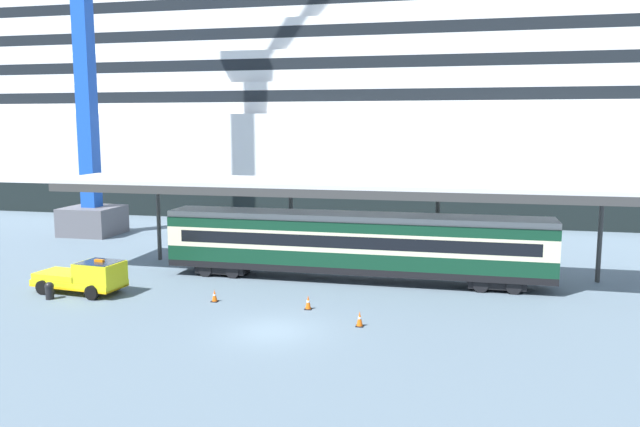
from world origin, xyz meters
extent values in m
plane|color=slate|center=(0.00, 0.00, 0.00)|extent=(400.00, 400.00, 0.00)
cube|color=black|center=(1.54, 46.56, 1.57)|extent=(137.55, 28.59, 3.15)
cube|color=white|center=(1.54, 46.56, 6.82)|extent=(137.55, 28.59, 7.34)
cube|color=white|center=(1.54, 46.56, 12.05)|extent=(126.54, 26.30, 3.13)
cube|color=black|center=(1.54, 33.46, 12.21)|extent=(121.04, 0.12, 1.13)
cube|color=white|center=(1.54, 46.56, 15.18)|extent=(121.48, 25.25, 3.13)
cube|color=black|center=(1.54, 33.99, 15.33)|extent=(116.20, 0.12, 1.13)
cube|color=white|center=(1.54, 46.56, 18.31)|extent=(116.42, 24.20, 3.13)
cube|color=black|center=(1.54, 34.52, 18.46)|extent=(111.36, 0.12, 1.13)
cube|color=white|center=(1.54, 46.56, 21.44)|extent=(111.36, 23.14, 3.13)
cylinder|color=white|center=(-36.98, 46.56, 24.83)|extent=(1.00, 1.00, 3.67)
cube|color=silver|center=(2.07, 10.62, 5.88)|extent=(38.30, 5.56, 0.25)
cube|color=#373737|center=(2.07, 7.95, 5.50)|extent=(38.30, 0.20, 0.50)
cylinder|color=#373737|center=(-12.29, 13.00, 2.88)|extent=(0.28, 0.28, 5.75)
cylinder|color=#373737|center=(-2.71, 13.00, 2.88)|extent=(0.28, 0.28, 5.75)
cylinder|color=#373737|center=(6.86, 13.00, 2.88)|extent=(0.28, 0.28, 5.75)
cylinder|color=#373737|center=(16.44, 13.00, 2.88)|extent=(0.28, 0.28, 5.75)
cube|color=black|center=(2.07, 10.12, 0.85)|extent=(23.13, 2.80, 0.40)
cube|color=#0F3823|center=(2.07, 10.12, 1.50)|extent=(23.13, 2.80, 0.90)
cube|color=beige|center=(2.07, 10.12, 2.55)|extent=(23.13, 2.80, 1.20)
cube|color=black|center=(2.07, 8.75, 2.60)|extent=(21.28, 0.08, 0.72)
cube|color=#0F3823|center=(2.07, 10.12, 3.45)|extent=(23.13, 2.80, 0.60)
cube|color=#9D9D9D|center=(2.07, 10.12, 3.93)|extent=(23.13, 2.69, 0.36)
cube|color=black|center=(-6.25, 10.12, 0.45)|extent=(3.20, 2.35, 0.50)
cylinder|color=black|center=(-7.15, 8.95, 0.42)|extent=(0.84, 0.12, 0.84)
cylinder|color=black|center=(-5.35, 8.95, 0.42)|extent=(0.84, 0.12, 0.84)
cube|color=black|center=(10.40, 10.12, 0.45)|extent=(3.20, 2.35, 0.50)
cylinder|color=black|center=(9.50, 8.95, 0.42)|extent=(0.84, 0.12, 0.84)
cylinder|color=black|center=(11.30, 8.95, 0.42)|extent=(0.84, 0.12, 0.84)
cube|color=yellow|center=(-12.61, 3.93, 0.58)|extent=(5.39, 2.57, 0.36)
cube|color=#F2B20C|center=(-12.61, 3.93, 0.45)|extent=(5.39, 2.59, 0.12)
cube|color=yellow|center=(-11.16, 3.77, 1.31)|extent=(2.49, 2.16, 1.10)
cube|color=#19232D|center=(-11.16, 3.77, 1.66)|extent=(2.27, 2.06, 0.44)
cube|color=orange|center=(-11.16, 3.77, 1.94)|extent=(0.58, 0.26, 0.16)
cube|color=yellow|center=(-13.64, 4.05, 0.94)|extent=(3.11, 2.23, 0.36)
cylinder|color=black|center=(-10.84, 4.74, 0.40)|extent=(0.82, 0.34, 0.80)
cylinder|color=black|center=(-11.06, 2.75, 0.40)|extent=(0.82, 0.34, 0.80)
cylinder|color=black|center=(-14.15, 5.11, 0.40)|extent=(0.82, 0.34, 0.80)
cylinder|color=black|center=(-14.37, 3.13, 0.40)|extent=(0.82, 0.34, 0.80)
cube|color=black|center=(0.78, 3.67, 0.02)|extent=(0.36, 0.36, 0.04)
cone|color=#EA590F|center=(0.78, 3.67, 0.39)|extent=(0.30, 0.30, 0.69)
cylinder|color=white|center=(0.78, 3.67, 0.42)|extent=(0.17, 0.17, 0.10)
cube|color=black|center=(3.80, 1.54, 0.02)|extent=(0.36, 0.36, 0.04)
cone|color=#EA590F|center=(3.80, 1.54, 0.39)|extent=(0.30, 0.30, 0.69)
cylinder|color=white|center=(3.80, 1.54, 0.42)|extent=(0.17, 0.17, 0.10)
cube|color=black|center=(-4.45, 3.92, 0.02)|extent=(0.36, 0.36, 0.04)
cone|color=#EA590F|center=(-4.45, 3.92, 0.35)|extent=(0.30, 0.30, 0.62)
cylinder|color=white|center=(-4.45, 3.92, 0.38)|extent=(0.17, 0.17, 0.09)
cube|color=#595960|center=(-22.69, 21.06, 1.20)|extent=(4.40, 4.40, 2.40)
cylinder|color=black|center=(-13.39, 2.38, 0.35)|extent=(0.44, 0.44, 0.70)
sphere|color=black|center=(-13.39, 2.38, 0.72)|extent=(0.48, 0.48, 0.48)
camera|label=1|loc=(8.28, -26.53, 9.41)|focal=35.10mm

